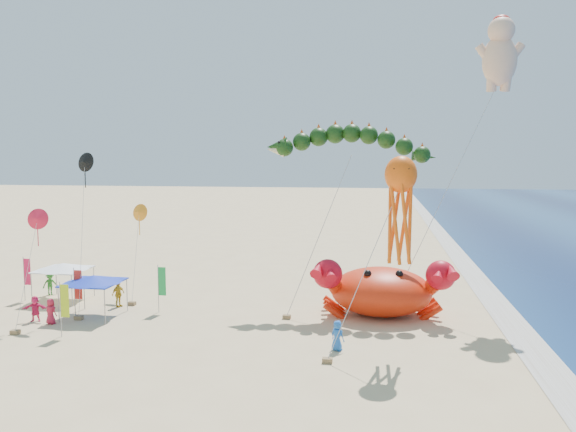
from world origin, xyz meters
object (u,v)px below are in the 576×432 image
object	(u,v)px
crab_inflatable	(381,290)
octopus_kite	(400,202)
dragon_kite	(349,148)
cherub_kite	(500,52)
canopy_white	(63,267)
canopy_blue	(93,279)

from	to	relation	value
crab_inflatable	octopus_kite	size ratio (longest dim) A/B	0.86
dragon_kite	cherub_kite	world-z (taller)	cherub_kite
crab_inflatable	cherub_kite	world-z (taller)	cherub_kite
cherub_kite	canopy_white	bearing A→B (deg)	-171.54
dragon_kite	octopus_kite	size ratio (longest dim) A/B	1.18
cherub_kite	canopy_white	world-z (taller)	cherub_kite
canopy_blue	canopy_white	size ratio (longest dim) A/B	1.01
octopus_kite	canopy_blue	bearing A→B (deg)	169.98
dragon_kite	cherub_kite	xyz separation A→B (m)	(10.05, 2.00, 6.51)
dragon_kite	cherub_kite	distance (m)	12.14
crab_inflatable	canopy_white	bearing A→B (deg)	179.13
cherub_kite	canopy_blue	world-z (taller)	cherub_kite
dragon_kite	canopy_blue	world-z (taller)	dragon_kite
crab_inflatable	cherub_kite	size ratio (longest dim) A/B	0.45
canopy_white	octopus_kite	bearing A→B (deg)	-16.52
octopus_kite	canopy_white	distance (m)	25.00
dragon_kite	octopus_kite	world-z (taller)	dragon_kite
octopus_kite	cherub_kite	bearing A→B (deg)	58.97
dragon_kite	octopus_kite	xyz separation A→B (m)	(3.17, -9.44, -2.97)
crab_inflatable	cherub_kite	bearing A→B (deg)	32.11
octopus_kite	canopy_white	size ratio (longest dim) A/B	2.86
dragon_kite	canopy_blue	xyz separation A→B (m)	(-15.95, -6.07, -8.47)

